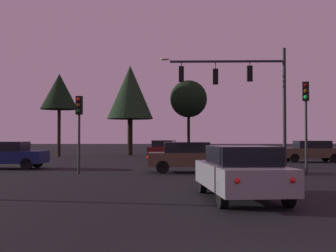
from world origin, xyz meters
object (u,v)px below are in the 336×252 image
tree_left_far (59,92)px  tree_lot_edge (130,92)px  car_nearside_lane (241,171)px  traffic_light_corner_left (79,118)px  car_crossing_right (188,157)px  traffic_light_corner_right (306,109)px  traffic_signal_mast_arm (244,85)px  tree_behind_sign (189,99)px  car_parked_lot (164,149)px  car_far_lane (311,151)px  car_crossing_left (8,154)px

tree_left_far → tree_lot_edge: tree_lot_edge is taller
car_nearside_lane → tree_left_far: tree_left_far is taller
traffic_light_corner_left → car_crossing_right: (5.35, 0.83, -1.89)m
car_nearside_lane → car_crossing_right: bearing=95.6°
traffic_light_corner_right → car_crossing_right: size_ratio=1.03×
car_nearside_lane → tree_lot_edge: bearing=100.4°
traffic_signal_mast_arm → tree_left_far: bearing=134.8°
traffic_light_corner_right → tree_left_far: (-16.12, 18.71, 2.79)m
traffic_light_corner_right → tree_behind_sign: size_ratio=0.58×
car_nearside_lane → car_parked_lot: same height
car_parked_lot → tree_left_far: 11.61m
traffic_signal_mast_arm → tree_left_far: tree_left_far is taller
car_crossing_right → car_far_lane: 12.77m
car_crossing_left → traffic_light_corner_left: bearing=-36.3°
traffic_signal_mast_arm → traffic_light_corner_left: traffic_signal_mast_arm is taller
car_nearside_lane → traffic_light_corner_right: bearing=59.6°
traffic_signal_mast_arm → car_nearside_lane: traffic_signal_mast_arm is taller
car_nearside_lane → car_parked_lot: (-2.12, 22.07, -0.00)m
traffic_signal_mast_arm → car_far_lane: traffic_signal_mast_arm is taller
traffic_light_corner_left → car_far_lane: bearing=33.2°
traffic_light_corner_right → tree_left_far: size_ratio=0.58×
tree_behind_sign → tree_lot_edge: size_ratio=0.84×
car_crossing_right → tree_lot_edge: size_ratio=0.48×
car_crossing_left → car_crossing_right: (10.02, -2.61, -0.00)m
car_parked_lot → tree_left_far: size_ratio=0.58×
car_nearside_lane → car_far_lane: bearing=65.1°
car_parked_lot → car_crossing_right: bearing=-84.6°
traffic_signal_mast_arm → car_crossing_right: size_ratio=1.71×
car_crossing_left → tree_behind_sign: tree_behind_sign is taller
car_nearside_lane → tree_lot_edge: size_ratio=0.52×
traffic_light_corner_left → tree_behind_sign: size_ratio=0.50×
traffic_signal_mast_arm → car_parked_lot: traffic_signal_mast_arm is taller
car_crossing_right → traffic_light_corner_right: bearing=-16.8°
traffic_light_corner_left → car_parked_lot: traffic_light_corner_left is taller
traffic_signal_mast_arm → tree_left_far: (-14.08, 14.16, 1.11)m
car_crossing_right → tree_left_far: 20.79m
car_far_lane → tree_left_far: bearing=157.4°
car_far_lane → tree_left_far: 22.25m
tree_lot_edge → car_nearside_lane: bearing=-79.6°
traffic_signal_mast_arm → car_crossing_left: bearing=-178.7°
traffic_light_corner_left → tree_lot_edge: (0.86, 21.02, 3.49)m
tree_behind_sign → tree_left_far: bearing=-162.3°
car_crossing_left → car_far_lane: (19.32, 6.15, -0.00)m
traffic_signal_mast_arm → car_crossing_left: size_ratio=1.70×
car_parked_lot → tree_lot_edge: 9.74m
traffic_light_corner_left → traffic_light_corner_right: traffic_light_corner_right is taller
car_crossing_right → car_parked_lot: same height
car_crossing_right → tree_lot_edge: bearing=102.6°
car_crossing_left → car_parked_lot: 13.45m
car_far_lane → car_crossing_left: bearing=-162.3°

